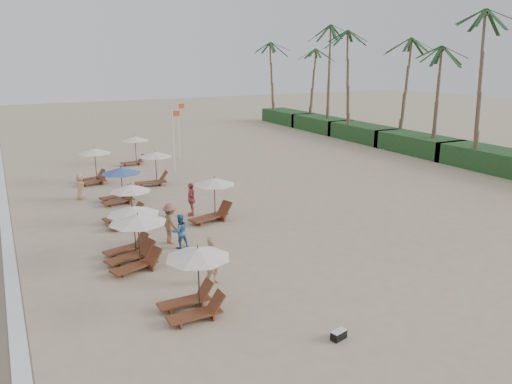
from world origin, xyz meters
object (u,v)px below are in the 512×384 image
lounger_station_3 (127,206)px  beachgoer_mid_b (170,223)px  inland_station_1 (153,166)px  beachgoer_mid_a (180,231)px  lounger_station_1 (134,240)px  inland_station_2 (134,146)px  duffel_bag (339,335)px  beachgoer_near (213,261)px  lounger_station_5 (93,165)px  lounger_station_0 (193,281)px  inland_station_0 (211,197)px  beachgoer_far_a (191,199)px  flag_pole_near (174,137)px  beachgoer_far_b (80,187)px  lounger_station_4 (119,183)px  lounger_station_2 (130,231)px

lounger_station_3 → beachgoer_mid_b: size_ratio=1.34×
inland_station_1 → beachgoer_mid_a: inland_station_1 is taller
lounger_station_1 → inland_station_2: inland_station_2 is taller
inland_station_1 → inland_station_2: 7.14m
inland_station_2 → duffel_bag: bearing=-91.7°
duffel_bag → beachgoer_mid_b: bearing=101.0°
beachgoer_near → beachgoer_mid_b: size_ratio=0.98×
lounger_station_1 → lounger_station_5: 15.19m
lounger_station_0 → inland_station_0: (4.33, 8.89, 0.09)m
lounger_station_1 → beachgoer_far_a: bearing=50.5°
inland_station_2 → beachgoer_near: 23.07m
lounger_station_3 → inland_station_2: size_ratio=1.01×
lounger_station_5 → flag_pole_near: bearing=11.3°
beachgoer_far_a → flag_pole_near: size_ratio=0.39×
inland_station_1 → beachgoer_far_b: bearing=-164.8°
beachgoer_mid_b → inland_station_1: bearing=-22.8°
lounger_station_1 → beachgoer_near: (2.24, -2.95, -0.22)m
beachgoer_mid_a → beachgoer_near: bearing=82.3°
inland_station_0 → beachgoer_near: bearing=-112.1°
inland_station_2 → beachgoer_near: inland_station_2 is taller
lounger_station_3 → lounger_station_4: lounger_station_3 is taller
inland_station_2 → beachgoer_far_b: (-5.39, -8.46, -0.68)m
beachgoer_mid_b → beachgoer_far_b: bearing=4.3°
lounger_station_3 → lounger_station_4: (0.56, 4.27, 0.16)m
beachgoer_near → lounger_station_1: bearing=102.9°
lounger_station_0 → beachgoer_far_a: lounger_station_0 is taller
lounger_station_1 → lounger_station_5: size_ratio=1.08×
lounger_station_0 → beachgoer_far_a: (3.68, 10.18, -0.28)m
lounger_station_5 → duffel_bag: (3.13, -23.47, -1.13)m
beachgoer_far_a → beachgoer_far_b: size_ratio=1.17×
beachgoer_mid_b → duffel_bag: bearing=-179.5°
beachgoer_mid_b → duffel_bag: 10.47m
lounger_station_4 → inland_station_0: bearing=-57.8°
lounger_station_1 → duffel_bag: 9.36m
lounger_station_2 → inland_station_2: bearing=75.4°
beachgoer_mid_a → beachgoer_far_a: beachgoer_far_a is taller
inland_station_2 → lounger_station_0: bearing=-99.7°
lounger_station_0 → lounger_station_5: size_ratio=0.99×
beachgoer_far_b → duffel_bag: beachgoer_far_b is taller
lounger_station_3 → beachgoer_mid_b: (1.17, -3.56, -0.03)m
lounger_station_1 → beachgoer_mid_a: bearing=26.4°
lounger_station_0 → beachgoer_near: lounger_station_0 is taller
lounger_station_4 → beachgoer_far_a: (2.91, -4.35, -0.23)m
lounger_station_4 → lounger_station_3: bearing=-97.4°
lounger_station_5 → lounger_station_2: bearing=-93.8°
lounger_station_5 → beachgoer_near: 18.15m
lounger_station_4 → inland_station_1: bearing=45.9°
lounger_station_3 → lounger_station_5: lounger_station_5 is taller
inland_station_2 → lounger_station_4: bearing=-108.8°
inland_station_0 → beachgoer_mid_b: inland_station_0 is taller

